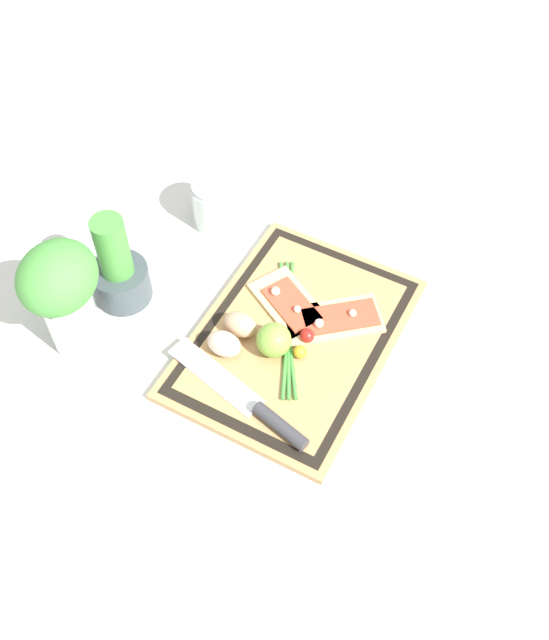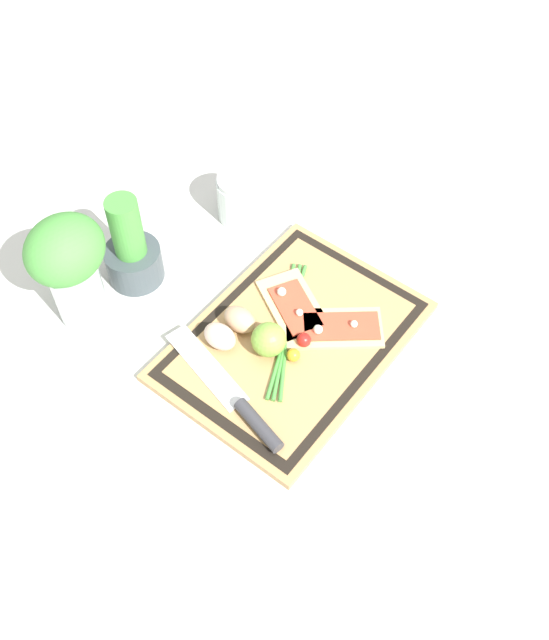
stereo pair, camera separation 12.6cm
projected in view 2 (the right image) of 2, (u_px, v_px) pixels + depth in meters
ground_plane at (293, 343)px, 1.27m from camera, size 6.00×6.00×0.00m
cutting_board at (293, 340)px, 1.27m from camera, size 0.43×0.31×0.02m
pizza_slice_near at (336, 328)px, 1.26m from camera, size 0.17×0.18×0.02m
pizza_slice_far at (293, 305)px, 1.29m from camera, size 0.14×0.16×0.02m
knife at (242, 406)px, 1.17m from camera, size 0.10×0.28×0.02m
egg_brown at (240, 320)px, 1.26m from camera, size 0.04×0.06×0.04m
egg_pink at (220, 336)px, 1.24m from camera, size 0.04×0.06×0.04m
lime at (269, 340)px, 1.22m from camera, size 0.06×0.06×0.06m
cherry_tomato_red at (304, 340)px, 1.24m from camera, size 0.02×0.02×0.02m
cherry_tomato_yellow at (293, 355)px, 1.23m from camera, size 0.02×0.02×0.02m
scallion_bunch at (287, 328)px, 1.27m from camera, size 0.26×0.16×0.01m
herb_pot at (132, 252)px, 1.31m from camera, size 0.10×0.10×0.19m
sauce_jar at (242, 199)px, 1.42m from camera, size 0.09×0.09×0.10m
herb_glass at (70, 264)px, 1.20m from camera, size 0.13×0.12×0.22m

